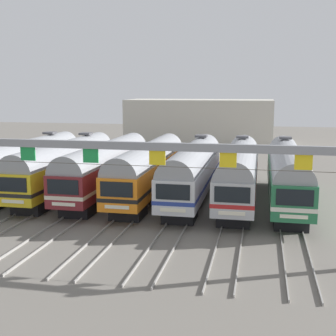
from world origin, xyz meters
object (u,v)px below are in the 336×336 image
(commuter_train_yellow, at_px, (65,164))
(commuter_train_maroon, at_px, (106,166))
(commuter_train_green, at_px, (287,172))
(commuter_train_orange, at_px, (149,167))
(commuter_train_blue, at_px, (26,163))
(commuter_train_silver, at_px, (193,169))
(catenary_gantry, at_px, (91,160))
(commuter_train_stainless, at_px, (239,170))

(commuter_train_yellow, height_order, commuter_train_maroon, commuter_train_yellow)
(commuter_train_yellow, relative_size, commuter_train_green, 1.00)
(commuter_train_maroon, bearing_deg, commuter_train_orange, 0.00)
(commuter_train_blue, xyz_separation_m, commuter_train_silver, (15.40, 0.00, 0.00))
(commuter_train_blue, relative_size, commuter_train_orange, 1.00)
(commuter_train_orange, distance_m, commuter_train_silver, 3.85)
(commuter_train_blue, height_order, commuter_train_orange, commuter_train_blue)
(commuter_train_maroon, bearing_deg, catenary_gantry, -74.08)
(commuter_train_stainless, distance_m, commuter_train_green, 3.85)
(commuter_train_orange, height_order, commuter_train_green, commuter_train_green)
(commuter_train_blue, xyz_separation_m, commuter_train_yellow, (3.85, 0.00, 0.00))
(commuter_train_green, bearing_deg, commuter_train_yellow, 180.00)
(commuter_train_blue, height_order, commuter_train_silver, same)
(commuter_train_maroon, relative_size, commuter_train_silver, 1.00)
(commuter_train_maroon, bearing_deg, commuter_train_yellow, 179.94)
(commuter_train_blue, height_order, commuter_train_yellow, same)
(commuter_train_silver, height_order, commuter_train_stainless, same)
(commuter_train_silver, bearing_deg, catenary_gantry, -105.92)
(commuter_train_yellow, bearing_deg, catenary_gantry, -60.30)
(commuter_train_orange, relative_size, commuter_train_green, 1.00)
(commuter_train_orange, relative_size, commuter_train_silver, 1.00)
(catenary_gantry, bearing_deg, commuter_train_silver, 74.08)
(commuter_train_orange, bearing_deg, commuter_train_yellow, 179.97)
(commuter_train_green, xyz_separation_m, catenary_gantry, (-11.55, -13.50, 2.72))
(commuter_train_blue, height_order, catenary_gantry, catenary_gantry)
(commuter_train_green, relative_size, catenary_gantry, 0.64)
(commuter_train_orange, height_order, commuter_train_silver, commuter_train_silver)
(commuter_train_blue, relative_size, commuter_train_maroon, 1.00)
(commuter_train_silver, bearing_deg, commuter_train_orange, -179.94)
(commuter_train_yellow, bearing_deg, commuter_train_blue, 180.00)
(commuter_train_silver, distance_m, commuter_train_green, 7.70)
(commuter_train_orange, height_order, catenary_gantry, catenary_gantry)
(commuter_train_blue, height_order, commuter_train_maroon, commuter_train_blue)
(commuter_train_yellow, distance_m, commuter_train_stainless, 15.40)
(commuter_train_orange, xyz_separation_m, catenary_gantry, (0.00, -13.49, 2.72))
(commuter_train_maroon, distance_m, catenary_gantry, 14.29)
(commuter_train_blue, relative_size, commuter_train_stainless, 1.00)
(commuter_train_stainless, bearing_deg, catenary_gantry, -119.70)
(commuter_train_orange, height_order, commuter_train_stainless, commuter_train_stainless)
(commuter_train_stainless, xyz_separation_m, commuter_train_green, (3.85, 0.00, 0.00))
(commuter_train_yellow, relative_size, commuter_train_maroon, 1.00)
(commuter_train_silver, height_order, catenary_gantry, catenary_gantry)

